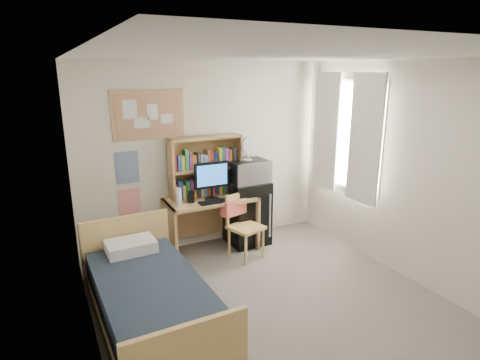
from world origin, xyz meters
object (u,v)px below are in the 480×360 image
bed (152,306)px  mini_fridge (247,212)px  speaker_right (232,190)px  microwave (248,171)px  bulletin_board (148,115)px  desk_chair (246,227)px  desk (211,225)px  monitor (212,181)px  desk_fan (248,149)px  speaker_left (191,197)px

bed → mini_fridge: bearing=37.5°
mini_fridge → speaker_right: speaker_right is taller
mini_fridge → speaker_right: bearing=-163.0°
microwave → bulletin_board: bearing=165.4°
desk_chair → speaker_right: speaker_right is taller
desk → desk_chair: desk_chair is taller
monitor → microwave: 0.59m
desk → bed: 1.88m
microwave → desk_fan: desk_fan is taller
desk_chair → bed: 1.86m
monitor → microwave: (0.58, 0.08, 0.05)m
bulletin_board → speaker_right: size_ratio=5.21×
bulletin_board → mini_fridge: bearing=-12.1°
desk → speaker_right: bearing=-11.3°
monitor → speaker_right: size_ratio=2.90×
bulletin_board → desk_chair: bearing=-34.6°
bed → desk: bearing=47.9°
speaker_left → speaker_right: (0.60, -0.00, 0.01)m
microwave → speaker_right: bearing=-166.7°
bulletin_board → desk: bulletin_board is taller
speaker_right → microwave: microwave is taller
desk → monitor: 0.65m
bed → desk_fan: (1.79, 1.45, 1.14)m
desk_chair → speaker_right: bearing=79.1°
desk → speaker_right: (0.30, -0.06, 0.48)m
desk_fan → bed: bearing=-142.8°
bed → microwave: microwave is taller
speaker_left → microwave: bearing=4.9°
speaker_left → microwave: microwave is taller
desk_chair → desk_fan: bearing=43.0°
bulletin_board → desk: size_ratio=0.76×
mini_fridge → bed: (-1.79, -1.47, -0.20)m
monitor → speaker_left: size_ratio=3.29×
desk → microwave: microwave is taller
microwave → mini_fridge: bearing=90.0°
speaker_right → microwave: (0.28, 0.08, 0.23)m
desk → monitor: monitor is taller
speaker_left → bed: bearing=-123.6°
bulletin_board → microwave: (1.29, -0.30, -0.83)m
microwave → desk: bearing=179.9°
bulletin_board → mini_fridge: (1.29, -0.28, -1.45)m
desk → microwave: size_ratio=2.29×
mini_fridge → speaker_left: bearing=-175.4°
bulletin_board → microwave: 1.57m
speaker_left → monitor: bearing=-0.0°
bulletin_board → monitor: 1.19m
desk_chair → monitor: monitor is taller
mini_fridge → desk_fan: size_ratio=2.97×
speaker_right → bed: bearing=-137.8°
desk_chair → speaker_left: 0.84m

